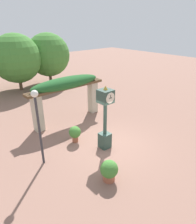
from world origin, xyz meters
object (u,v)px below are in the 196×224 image
Objects in this scene: potted_plant_near_right at (75,133)px; pedestal_clock at (105,117)px; lamp_post at (38,116)px; potted_plant_near_left at (109,170)px.

pedestal_clock is at bearing -59.29° from potted_plant_near_right.
lamp_post is at bearing 162.59° from pedestal_clock.
pedestal_clock is 2.55m from potted_plant_near_left.
lamp_post reaches higher than potted_plant_near_right.
potted_plant_near_left reaches higher than potted_plant_near_right.
potted_plant_near_left is at bearing -101.01° from potted_plant_near_right.
potted_plant_near_left is 1.02× the size of potted_plant_near_right.
potted_plant_near_left is at bearing -128.68° from pedestal_clock.
pedestal_clock reaches higher than potted_plant_near_right.
lamp_post reaches higher than potted_plant_near_left.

